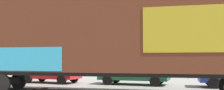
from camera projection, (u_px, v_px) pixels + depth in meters
name	position (u px, v px, depth m)	size (l,w,h in m)	color
freight_car	(111.00, 37.00, 13.02)	(17.84, 3.18, 4.80)	#5B2B19
flagpole	(185.00, 9.00, 22.87)	(1.47, 0.55, 9.45)	silver
hillside	(166.00, 44.00, 73.37)	(153.53, 35.31, 16.17)	silver
parked_car_red	(51.00, 70.00, 18.91)	(4.19, 2.25, 1.76)	#B21E1E
parked_car_green	(133.00, 72.00, 17.64)	(4.66, 2.27, 1.63)	#1E5933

